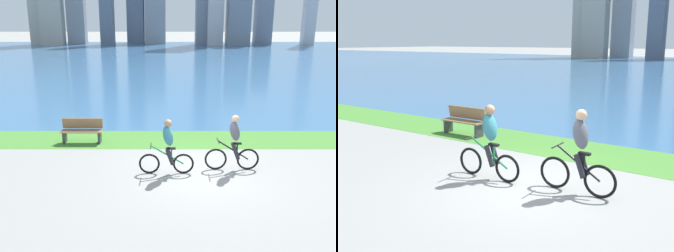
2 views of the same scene
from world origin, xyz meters
TOP-DOWN VIEW (x-y plane):
  - ground_plane at (0.00, 0.00)m, footprint 300.00×300.00m
  - grass_strip_bayside at (0.00, 3.11)m, footprint 120.00×2.19m
  - bay_water_surface at (0.00, 37.72)m, footprint 300.00×67.04m
  - cyclist_lead at (-0.93, -0.11)m, footprint 1.63×0.52m
  - cyclist_trailing at (1.05, 0.19)m, footprint 1.65×0.52m
  - bench_near_path at (-4.10, 2.79)m, footprint 1.50×0.47m

SIDE VIEW (x-z plane):
  - ground_plane at x=0.00m, z-range 0.00..0.00m
  - bay_water_surface at x=0.00m, z-range 0.00..0.00m
  - grass_strip_bayside at x=0.00m, z-range 0.00..0.01m
  - bench_near_path at x=-4.10m, z-range 0.00..0.90m
  - cyclist_lead at x=-0.93m, z-range 0.00..1.66m
  - cyclist_trailing at x=1.05m, z-range -0.01..1.70m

